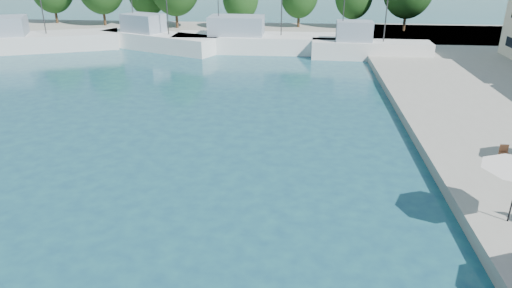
# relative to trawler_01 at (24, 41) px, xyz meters

# --- Properties ---
(quay_far) EXTENTS (90.00, 16.00, 0.60)m
(quay_far) POSITION_rel_trawler_01_xyz_m (23.86, 13.02, -0.77)
(quay_far) COLOR gray
(quay_far) RESTS_ON ground
(trawler_01) EXTENTS (19.90, 12.03, 10.20)m
(trawler_01) POSITION_rel_trawler_01_xyz_m (0.00, 0.00, 0.00)
(trawler_01) COLOR silver
(trawler_01) RESTS_ON ground
(trawler_02) EXTENTS (15.10, 9.63, 10.20)m
(trawler_02) POSITION_rel_trawler_01_xyz_m (14.57, 2.47, 0.00)
(trawler_02) COLOR white
(trawler_02) RESTS_ON ground
(trawler_03) EXTENTS (19.90, 5.34, 10.20)m
(trawler_03) POSITION_rel_trawler_01_xyz_m (26.30, 2.46, -0.00)
(trawler_03) COLOR white
(trawler_03) RESTS_ON ground
(trawler_04) EXTENTS (12.20, 3.45, 10.20)m
(trawler_04) POSITION_rel_trawler_01_xyz_m (37.96, -0.34, 0.00)
(trawler_04) COLOR silver
(trawler_04) RESTS_ON ground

